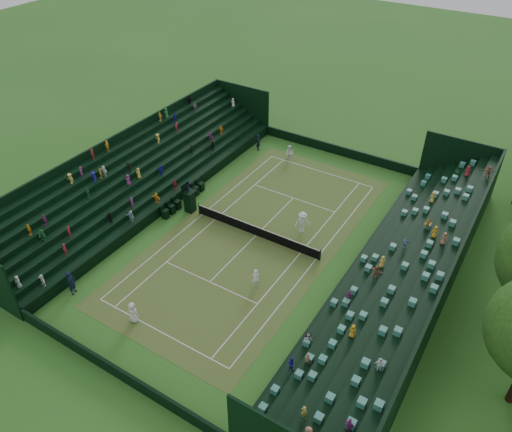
{
  "coord_description": "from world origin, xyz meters",
  "views": [
    {
      "loc": [
        16.84,
        -27.03,
        25.58
      ],
      "look_at": [
        0.0,
        0.0,
        2.0
      ],
      "focal_mm": 35.0,
      "sensor_mm": 36.0,
      "label": 1
    }
  ],
  "objects_px": {
    "tennis_net": "(256,231)",
    "umpire_chair": "(189,198)",
    "player_near_east": "(256,278)",
    "player_near_west": "(133,312)",
    "player_far_west": "(290,153)",
    "player_far_east": "(302,222)"
  },
  "relations": [
    {
      "from": "player_near_east",
      "to": "umpire_chair",
      "type": "bearing_deg",
      "value": -64.94
    },
    {
      "from": "player_far_east",
      "to": "tennis_net",
      "type": "bearing_deg",
      "value": 178.21
    },
    {
      "from": "tennis_net",
      "to": "player_far_east",
      "type": "relative_size",
      "value": 5.98
    },
    {
      "from": "player_far_west",
      "to": "player_far_east",
      "type": "bearing_deg",
      "value": -44.52
    },
    {
      "from": "tennis_net",
      "to": "player_near_east",
      "type": "bearing_deg",
      "value": -58.35
    },
    {
      "from": "umpire_chair",
      "to": "player_far_west",
      "type": "bearing_deg",
      "value": 75.55
    },
    {
      "from": "tennis_net",
      "to": "player_far_west",
      "type": "height_order",
      "value": "player_far_west"
    },
    {
      "from": "player_near_west",
      "to": "player_near_east",
      "type": "bearing_deg",
      "value": -134.82
    },
    {
      "from": "player_near_east",
      "to": "player_far_west",
      "type": "xyz_separation_m",
      "value": [
        -6.65,
        17.11,
        0.04
      ]
    },
    {
      "from": "player_near_west",
      "to": "player_far_west",
      "type": "distance_m",
      "value": 24.24
    },
    {
      "from": "umpire_chair",
      "to": "player_near_east",
      "type": "relative_size",
      "value": 1.87
    },
    {
      "from": "tennis_net",
      "to": "player_far_east",
      "type": "bearing_deg",
      "value": 39.91
    },
    {
      "from": "tennis_net",
      "to": "player_near_east",
      "type": "height_order",
      "value": "player_near_east"
    },
    {
      "from": "player_near_west",
      "to": "player_near_east",
      "type": "height_order",
      "value": "player_near_west"
    },
    {
      "from": "player_near_west",
      "to": "player_near_east",
      "type": "distance_m",
      "value": 8.76
    },
    {
      "from": "player_far_west",
      "to": "player_near_west",
      "type": "bearing_deg",
      "value": -74.95
    },
    {
      "from": "tennis_net",
      "to": "umpire_chair",
      "type": "distance_m",
      "value": 6.76
    },
    {
      "from": "player_far_east",
      "to": "player_near_west",
      "type": "bearing_deg",
      "value": -150.75
    },
    {
      "from": "tennis_net",
      "to": "player_far_east",
      "type": "distance_m",
      "value": 3.85
    },
    {
      "from": "umpire_chair",
      "to": "player_near_east",
      "type": "bearing_deg",
      "value": -26.67
    },
    {
      "from": "player_near_east",
      "to": "player_far_west",
      "type": "distance_m",
      "value": 18.36
    },
    {
      "from": "tennis_net",
      "to": "player_far_east",
      "type": "xyz_separation_m",
      "value": [
        2.93,
        2.45,
        0.45
      ]
    }
  ]
}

